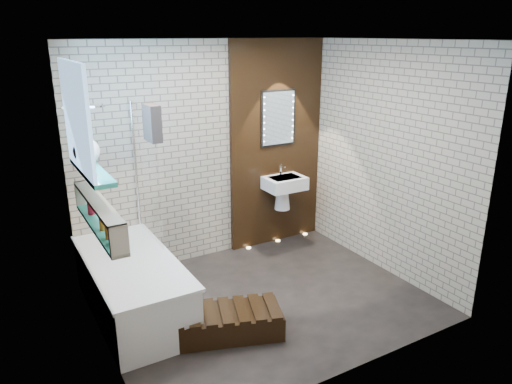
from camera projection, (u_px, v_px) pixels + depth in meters
ground at (263, 300)px, 5.04m from camera, size 3.20×3.20×0.00m
room_shell at (264, 181)px, 4.63m from camera, size 3.24×3.20×2.60m
walnut_panel at (276, 145)px, 6.12m from camera, size 1.30×0.06×2.60m
clerestory_window at (80, 129)px, 3.98m from camera, size 0.18×1.00×0.94m
display_niche at (99, 215)px, 4.05m from camera, size 0.14×1.30×0.26m
bathtub at (133, 286)px, 4.73m from camera, size 0.79×1.74×0.70m
bath_screen at (147, 174)px, 4.95m from camera, size 0.01×0.78×1.40m
towel at (152, 123)px, 4.53m from camera, size 0.10×0.27×0.35m
shower_head at (95, 106)px, 4.57m from camera, size 0.18×0.18×0.02m
washbasin at (284, 188)px, 6.12m from camera, size 0.50×0.36×0.58m
led_mirror at (278, 118)px, 5.98m from camera, size 0.50×0.02×0.70m
walnut_step at (226, 323)px, 4.44m from camera, size 1.11×0.76×0.23m
niche_bottles at (102, 222)px, 3.99m from camera, size 0.06×0.80×0.15m
sill_vases at (87, 151)px, 4.24m from camera, size 0.23×0.23×0.23m
floor_uplights at (278, 241)px, 6.47m from camera, size 0.96×0.06×0.01m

